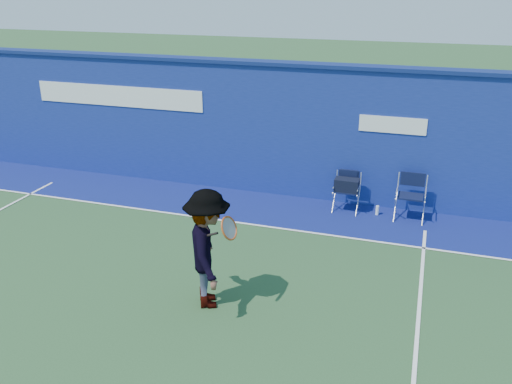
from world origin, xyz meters
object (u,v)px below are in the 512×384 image
(directors_chair_left, at_px, (346,195))
(tennis_player, at_px, (208,249))
(water_bottle, at_px, (377,210))
(directors_chair_right, at_px, (410,206))

(directors_chair_left, distance_m, tennis_player, 4.59)
(directors_chair_left, relative_size, tennis_player, 0.46)
(directors_chair_left, distance_m, water_bottle, 0.74)
(tennis_player, bearing_deg, directors_chair_right, 56.77)
(directors_chair_left, xyz_separation_m, tennis_player, (-1.45, -4.31, 0.58))
(directors_chair_right, bearing_deg, water_bottle, 178.95)
(directors_chair_right, distance_m, tennis_player, 5.15)
(water_bottle, relative_size, tennis_player, 0.11)
(tennis_player, bearing_deg, water_bottle, 63.47)
(water_bottle, distance_m, tennis_player, 4.87)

